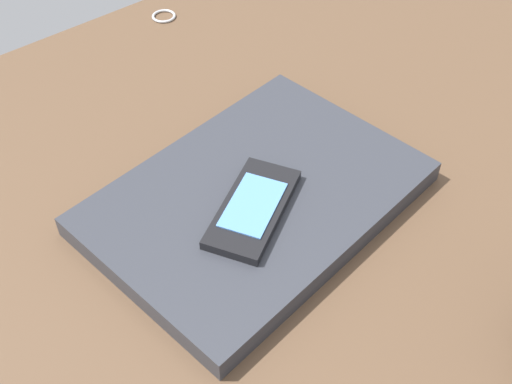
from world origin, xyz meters
TOP-DOWN VIEW (x-y plane):
  - desk_surface at (0.00, 0.00)cm, footprint 120.00×80.00cm
  - laptop_closed at (-8.31, -0.90)cm, footprint 33.58×25.44cm
  - cell_phone_on_laptop at (-10.36, -2.93)cm, footprint 12.98×10.52cm
  - key_ring at (4.43, 34.28)cm, footprint 3.28×3.28cm

SIDE VIEW (x-z plane):
  - desk_surface at x=0.00cm, z-range 0.00..3.00cm
  - key_ring at x=4.43cm, z-range 3.00..3.36cm
  - laptop_closed at x=-8.31cm, z-range 3.00..5.30cm
  - cell_phone_on_laptop at x=-10.36cm, z-range 5.27..6.36cm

